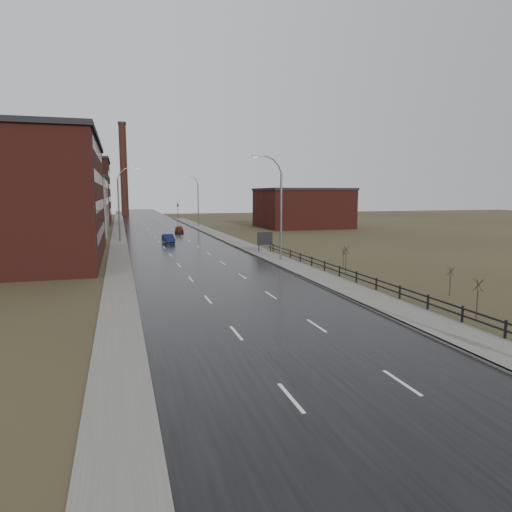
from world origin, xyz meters
TOP-DOWN VIEW (x-y plane):
  - ground at (0.00, 0.00)m, footprint 320.00×320.00m
  - road at (0.00, 60.00)m, footprint 14.00×300.00m
  - sidewalk_right at (8.60, 35.00)m, footprint 3.20×180.00m
  - curb_right at (7.08, 35.00)m, footprint 0.16×180.00m
  - sidewalk_left at (-8.20, 60.00)m, footprint 2.40×260.00m
  - warehouse_mid at (-17.99, 78.00)m, footprint 16.32×20.40m
  - warehouse_far at (-22.99, 108.00)m, footprint 26.52×24.48m
  - building_right at (30.30, 82.00)m, footprint 18.36×16.32m
  - smokestack at (-6.00, 150.00)m, footprint 2.70×2.70m
  - streetlight_right_mid at (8.50, 36.00)m, footprint 3.36×0.28m
  - streetlight_left at (-7.70, 62.00)m, footprint 3.36×0.28m
  - streetlight_right_far at (8.50, 90.00)m, footprint 3.36×0.28m
  - guardrail at (10.30, 18.31)m, footprint 0.10×53.05m
  - shrub_c at (11.67, 10.43)m, footprint 0.59×0.62m
  - shrub_d at (14.68, 16.33)m, footprint 0.50×0.53m
  - shrub_e at (11.81, 26.71)m, footprint 0.62×0.65m
  - shrub_f at (13.29, 30.04)m, footprint 0.46×0.49m
  - billboard at (9.10, 42.66)m, footprint 1.97×0.17m
  - traffic_light_left at (-8.00, 120.00)m, footprint 0.58×2.73m
  - traffic_light_right at (8.00, 120.00)m, footprint 0.58×2.73m
  - car_near at (-1.18, 57.30)m, footprint 1.63×4.15m
  - car_far at (2.67, 75.19)m, footprint 2.07×4.21m

SIDE VIEW (x-z plane):
  - ground at x=0.00m, z-range 0.00..0.00m
  - road at x=0.00m, z-range 0.00..0.06m
  - sidewalk_left at x=-8.20m, z-range 0.00..0.12m
  - sidewalk_right at x=8.60m, z-range 0.00..0.18m
  - curb_right at x=7.08m, z-range 0.00..0.18m
  - car_near at x=-1.18m, z-range 0.00..1.35m
  - car_far at x=2.67m, z-range 0.00..1.38m
  - guardrail at x=10.30m, z-range 0.16..1.26m
  - shrub_f at x=13.29m, z-range 0.06..2.00m
  - shrub_d at x=14.68m, z-range 0.06..2.17m
  - shrub_c at x=11.67m, z-range 0.08..2.58m
  - shrub_e at x=11.81m, z-range 0.08..2.71m
  - billboard at x=9.10m, z-range 0.44..3.08m
  - building_right at x=30.30m, z-range 0.01..8.51m
  - traffic_light_left at x=-8.00m, z-range 1.95..7.25m
  - traffic_light_right at x=8.00m, z-range 1.95..7.25m
  - warehouse_mid at x=-17.99m, z-range 0.01..10.51m
  - streetlight_right_mid at x=8.50m, z-range 0.16..11.51m
  - streetlight_left at x=-7.70m, z-range 0.16..11.51m
  - streetlight_right_far at x=8.50m, z-range 0.16..11.51m
  - warehouse_far at x=-22.99m, z-range 0.01..15.51m
  - smokestack at x=-6.00m, z-range 0.15..30.85m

